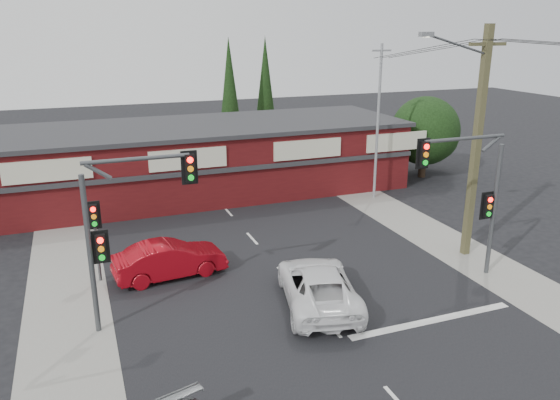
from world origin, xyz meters
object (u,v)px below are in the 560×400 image
object	(u,v)px
white_suv	(318,285)
shop_building	(192,159)
red_sedan	(170,259)
utility_pole	(475,137)

from	to	relation	value
white_suv	shop_building	xyz separation A→B (m)	(-1.26, 15.91, 1.38)
white_suv	red_sedan	world-z (taller)	white_suv
red_sedan	shop_building	world-z (taller)	shop_building
white_suv	red_sedan	size ratio (longest dim) A/B	1.19
white_suv	utility_pole	distance (m)	9.53
white_suv	shop_building	size ratio (longest dim) A/B	0.20
white_suv	utility_pole	world-z (taller)	utility_pole
shop_building	utility_pole	bearing A→B (deg)	-56.24
white_suv	red_sedan	xyz separation A→B (m)	(-4.71, 4.32, -0.01)
white_suv	red_sedan	distance (m)	6.39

